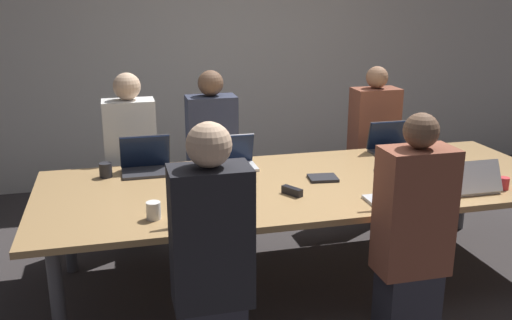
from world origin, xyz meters
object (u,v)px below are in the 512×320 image
laptop_near_left (204,207)px  laptop_near_right (473,183)px  person_far_midleft (212,157)px  laptop_near_midright (397,193)px  laptop_far_midleft (234,158)px  cup_far_left (106,170)px  stapler (292,191)px  person_near_midright (412,237)px  person_far_left (132,162)px  bottle_near_midright (427,177)px  cup_near_right (504,183)px  cup_near_left (154,211)px  laptop_far_left (146,162)px  person_far_right (373,146)px  laptop_far_right (391,144)px  person_near_left (212,261)px

laptop_near_left → laptop_near_right: (1.76, 0.02, -0.01)m
person_far_midleft → laptop_near_midright: (0.88, -1.50, 0.13)m
laptop_far_midleft → laptop_near_right: size_ratio=0.96×
cup_far_left → stapler: bearing=-30.1°
laptop_far_midleft → person_near_midright: (0.74, -1.34, -0.14)m
person_near_midright → person_far_midleft: bearing=-66.3°
stapler → laptop_near_right: bearing=-42.1°
person_far_left → laptop_near_left: bearing=-76.3°
bottle_near_midright → cup_near_right: size_ratio=3.38×
bottle_near_midright → cup_near_left: size_ratio=2.67×
laptop_near_left → laptop_far_left: bearing=-75.3°
person_far_left → stapler: bearing=-50.6°
cup_far_left → stapler: 1.34m
person_near_midright → person_far_right: person_near_midright is taller
cup_near_left → stapler: cup_near_left is taller
cup_near_right → person_far_left: 2.74m
laptop_far_midleft → person_far_right: person_far_right is taller
cup_near_left → laptop_near_midright: bearing=-4.8°
laptop_near_left → cup_near_right: (2.00, 0.03, -0.03)m
person_near_midright → laptop_near_left: size_ratio=3.78×
laptop_far_right → cup_near_right: bearing=-73.2°
laptop_far_right → laptop_far_left: bearing=-178.9°
laptop_near_left → laptop_far_left: 1.02m
laptop_near_midright → cup_far_left: size_ratio=3.18×
person_near_midright → bottle_near_midright: 0.60m
person_far_right → cup_far_left: (-2.30, -0.54, 0.12)m
laptop_near_left → person_far_left: bearing=-76.3°
cup_near_right → person_far_left: person_far_left is taller
laptop_far_midleft → laptop_near_left: (-0.38, -0.95, 0.00)m
stapler → person_near_left: bearing=-162.5°
stapler → cup_far_left: bearing=119.7°
laptop_near_left → person_near_left: 0.47m
laptop_near_left → cup_near_left: laptop_near_left is taller
laptop_far_midleft → person_far_right: (1.38, 0.53, -0.14)m
cup_near_left → cup_near_right: bearing=-1.2°
stapler → laptop_far_left: bearing=110.1°
bottle_near_midright → person_near_midright: bearing=-126.6°
laptop_far_right → laptop_far_left: size_ratio=1.00×
laptop_near_right → bottle_near_midright: bearing=-8.3°
laptop_near_midright → bottle_near_midright: 0.30m
person_far_midleft → cup_near_left: 1.50m
laptop_near_right → laptop_far_right: bearing=-86.1°
person_far_left → bottle_near_midright: bearing=-37.2°
cup_near_left → person_far_right: (2.04, 1.40, -0.12)m
laptop_far_midleft → laptop_near_left: bearing=-111.7°
laptop_near_midright → laptop_far_left: bearing=-35.8°
laptop_near_left → person_far_midleft: bearing=-101.8°
bottle_near_midright → person_far_left: bearing=142.8°
laptop_near_left → person_near_left: (-0.04, -0.45, -0.12)m
person_far_right → stapler: person_far_right is taller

